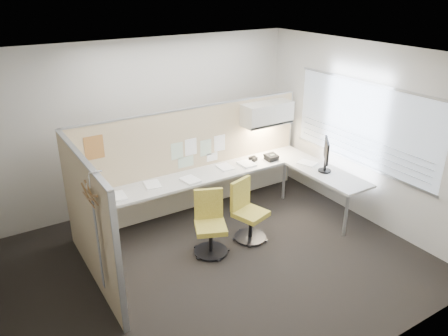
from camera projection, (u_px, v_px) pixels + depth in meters
floor at (214, 263)px, 6.08m from camera, size 5.50×4.50×0.01m
ceiling at (212, 58)px, 4.96m from camera, size 5.50×4.50×0.01m
wall_back at (145, 125)px, 7.27m from camera, size 5.50×0.02×2.80m
wall_front at (346, 259)px, 3.77m from camera, size 5.50×0.02×2.80m
wall_right at (364, 133)px, 6.86m from camera, size 0.02×4.50×2.80m
window_pane at (364, 124)px, 6.79m from camera, size 0.01×2.80×1.30m
partition_back at (193, 160)px, 7.24m from camera, size 4.10×0.06×1.75m
partition_left at (89, 222)px, 5.39m from camera, size 0.06×2.20×1.75m
desk at (228, 180)px, 7.17m from camera, size 4.00×2.07×0.73m
overhead_bin at (267, 114)px, 7.48m from camera, size 0.90×0.36×0.38m
task_light_strip at (267, 125)px, 7.57m from camera, size 0.60×0.06×0.02m
pinned_papers at (198, 150)px, 7.19m from camera, size 1.01×0.00×0.47m
poster at (94, 148)px, 6.22m from camera, size 0.28×0.00×0.35m
chair_left at (210, 225)px, 6.18m from camera, size 0.56×0.57×0.91m
chair_right at (247, 213)px, 6.51m from camera, size 0.54×0.55×0.92m
monitor at (326, 154)px, 7.03m from camera, size 0.35×0.42×0.54m
phone at (271, 157)px, 7.58m from camera, size 0.21×0.20×0.12m
stapler at (252, 158)px, 7.64m from camera, size 0.14×0.06×0.05m
tape_dispenser at (255, 159)px, 7.56m from camera, size 0.11×0.09×0.06m
coat_hook at (92, 205)px, 4.66m from camera, size 0.18×0.47×1.42m
paper_stack_0 at (117, 196)px, 6.30m from camera, size 0.25×0.31×0.03m
paper_stack_1 at (152, 185)px, 6.67m from camera, size 0.28×0.33×0.02m
paper_stack_2 at (190, 180)px, 6.79m from camera, size 0.27×0.33×0.04m
paper_stack_3 at (225, 167)px, 7.30m from camera, size 0.24×0.31×0.02m
paper_stack_4 at (247, 164)px, 7.41m from camera, size 0.23×0.30×0.03m
paper_stack_5 at (307, 163)px, 7.44m from camera, size 0.32×0.36×0.02m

